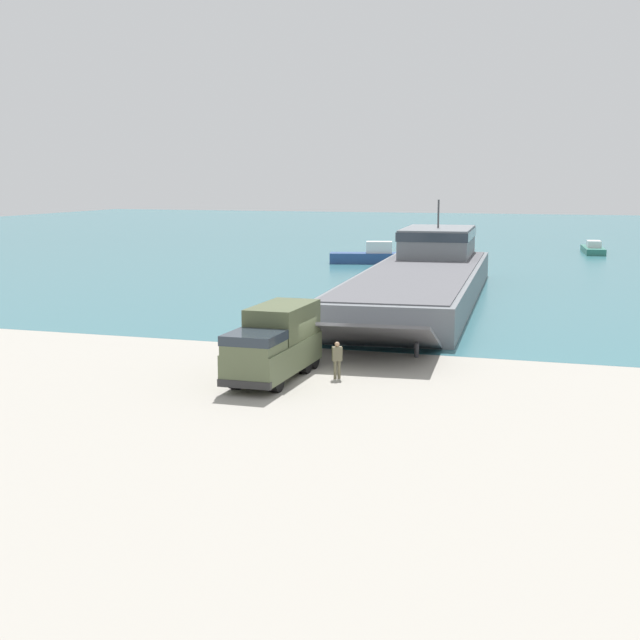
# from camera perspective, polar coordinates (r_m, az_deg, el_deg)

# --- Properties ---
(ground_plane) EXTENTS (240.00, 240.00, 0.00)m
(ground_plane) POSITION_cam_1_polar(r_m,az_deg,el_deg) (41.18, -0.66, -3.47)
(ground_plane) COLOR #9E998E
(water_surface) EXTENTS (240.00, 180.00, 0.01)m
(water_surface) POSITION_cam_1_polar(r_m,az_deg,el_deg) (135.11, 12.40, 5.12)
(water_surface) COLOR #336B75
(water_surface) RESTS_ON ground_plane
(landing_craft) EXTENTS (11.00, 43.19, 7.07)m
(landing_craft) POSITION_cam_1_polar(r_m,az_deg,el_deg) (68.02, 6.66, 2.90)
(landing_craft) COLOR slate
(landing_craft) RESTS_ON ground_plane
(military_truck) EXTENTS (2.35, 7.12, 3.23)m
(military_truck) POSITION_cam_1_polar(r_m,az_deg,el_deg) (39.92, -2.93, -1.50)
(military_truck) COLOR #566042
(military_truck) RESTS_ON ground_plane
(soldier_on_ramp) EXTENTS (0.50, 0.42, 1.69)m
(soldier_on_ramp) POSITION_cam_1_polar(r_m,az_deg,el_deg) (39.99, 1.10, -2.42)
(soldier_on_ramp) COLOR #6B664C
(soldier_on_ramp) RESTS_ON ground_plane
(moored_boat_a) EXTENTS (9.26, 4.47, 2.30)m
(moored_boat_a) POSITION_cam_1_polar(r_m,az_deg,el_deg) (94.04, 3.47, 4.11)
(moored_boat_a) COLOR navy
(moored_boat_a) RESTS_ON ground_plane
(moored_boat_b) EXTENTS (7.25, 8.26, 1.84)m
(moored_boat_b) POSITION_cam_1_polar(r_m,az_deg,el_deg) (108.52, 6.51, 4.66)
(moored_boat_b) COLOR #B22323
(moored_boat_b) RESTS_ON ground_plane
(moored_boat_c) EXTENTS (3.11, 8.38, 1.54)m
(moored_boat_c) POSITION_cam_1_polar(r_m,az_deg,el_deg) (111.15, 17.08, 4.37)
(moored_boat_c) COLOR #2D7060
(moored_boat_c) RESTS_ON ground_plane
(mooring_bollard) EXTENTS (0.27, 0.27, 0.79)m
(mooring_bollard) POSITION_cam_1_polar(r_m,az_deg,el_deg) (45.09, 6.20, -1.85)
(mooring_bollard) COLOR #333338
(mooring_bollard) RESTS_ON ground_plane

